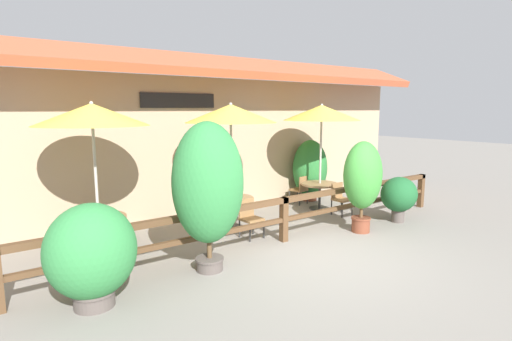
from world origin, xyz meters
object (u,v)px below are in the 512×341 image
Objects in this scene: potted_plant_entrance_palm at (310,169)px; dining_table_middle at (232,204)px; dining_table_near at (99,224)px; patio_umbrella_far at (322,113)px; chair_middle_wallside at (214,203)px; chair_far_wallside at (300,188)px; potted_plant_broad_leaf at (399,195)px; potted_plant_small_flowering at (363,178)px; potted_plant_tall_tropical at (91,253)px; chair_near_wallside at (90,221)px; chair_near_streetside at (106,241)px; potted_plant_corner_fern at (208,185)px; patio_umbrella_middle at (231,114)px; dining_table_far at (320,188)px; patio_umbrella_near at (92,115)px; chair_far_streetside at (340,197)px; chair_middle_streetside at (250,216)px.

dining_table_middle is at bearing -163.34° from potted_plant_entrance_palm.
patio_umbrella_far is at bearing -0.15° from dining_table_near.
chair_middle_wallside is 0.45× the size of potted_plant_entrance_palm.
chair_far_wallside is 0.74× the size of potted_plant_broad_leaf.
dining_table_near is at bearing 158.13° from potted_plant_small_flowering.
potted_plant_broad_leaf is at bearing 0.29° from potted_plant_tall_tropical.
potted_plant_entrance_palm is at bearing 16.66° from dining_table_middle.
chair_near_wallside is 0.29× the size of patio_umbrella_far.
patio_umbrella_far reaches higher than dining_table_middle.
potted_plant_corner_fern is (1.40, -1.24, 1.06)m from chair_near_streetside.
potted_plant_small_flowering is at bearing -41.38° from patio_umbrella_middle.
dining_table_middle is at bearing 138.62° from potted_plant_small_flowering.
dining_table_far is 0.56× the size of potted_plant_entrance_palm.
potted_plant_tall_tropical is (-6.59, -2.89, 0.33)m from chair_far_wallside.
patio_umbrella_near is 2.81× the size of dining_table_near.
patio_umbrella_near is 6.43m from chair_far_streetside.
chair_middle_streetside is at bearing -17.17° from dining_table_near.
chair_far_streetside is (3.04, -1.45, 0.00)m from chair_middle_wallside.
chair_near_wallside and chair_far_wallside have the same top height.
dining_table_middle is at bearing 87.38° from chair_middle_wallside.
chair_far_streetside is at bearing -12.30° from dining_table_middle.
dining_table_middle is at bearing 11.24° from chair_near_streetside.
patio_umbrella_far is 2.35m from chair_far_streetside.
potted_plant_small_flowering is (5.30, -1.35, 0.79)m from chair_near_streetside.
potted_plant_small_flowering reaches higher than potted_plant_tall_tropical.
patio_umbrella_far is (5.98, -0.02, 2.10)m from dining_table_near.
patio_umbrella_middle is 1.13× the size of potted_plant_corner_fern.
chair_far_wallside reaches higher than dining_table_middle.
patio_umbrella_near is 2.98m from patio_umbrella_middle.
patio_umbrella_middle is 1.57× the size of potted_plant_entrance_palm.
dining_table_middle is at bearing -2.28° from dining_table_near.
patio_umbrella_middle is at bearing 151.40° from potted_plant_broad_leaf.
potted_plant_entrance_palm is at bearing 67.11° from potted_plant_small_flowering.
chair_near_wallside is 1.00× the size of chair_far_streetside.
chair_middle_wallside is 4.59m from potted_plant_tall_tropical.
patio_umbrella_near is at bearing 158.13° from potted_plant_small_flowering.
dining_table_far is 0.69× the size of potted_plant_tall_tropical.
chair_middle_wallside is 1.00× the size of chair_far_streetside.
dining_table_middle is 3.00m from dining_table_far.
patio_umbrella_middle is at bearing 138.62° from potted_plant_small_flowering.
dining_table_far is at bearing 0.00° from patio_umbrella_far.
chair_middle_streetside is (2.94, -0.91, -2.22)m from patio_umbrella_near.
patio_umbrella_middle is at bearing -2.28° from dining_table_near.
chair_far_streetside is (5.97, -1.52, 0.00)m from chair_near_wallside.
dining_table_near is 0.56× the size of potted_plant_entrance_palm.
chair_near_wallside is 5.92m from chair_far_wallside.
chair_middle_streetside is 0.45× the size of potted_plant_entrance_palm.
dining_table_middle is at bearing -178.04° from dining_table_far.
chair_far_wallside is at bearing -161.20° from potted_plant_entrance_palm.
potted_plant_entrance_palm is at bearing -170.95° from chair_far_wallside.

